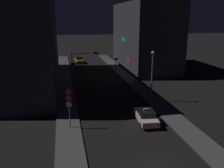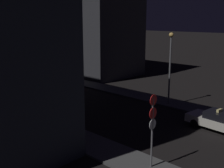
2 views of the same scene
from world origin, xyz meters
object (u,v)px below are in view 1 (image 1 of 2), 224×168
Objects in this scene: far_car at (79,60)px; traffic_light_left_kerb at (73,69)px; taxi at (146,116)px; street_lamp_near_block at (152,70)px; traffic_light_overhead at (83,59)px; traffic_light_right_kerb at (116,62)px; sign_pole_left at (69,104)px.

traffic_light_left_kerb reaches higher than far_car.
taxi reaches higher than far_car.
taxi is 1.02× the size of far_car.
street_lamp_near_block reaches higher than taxi.
traffic_light_overhead is 4.85m from traffic_light_left_kerb.
traffic_light_left_kerb reaches higher than traffic_light_right_kerb.
far_car is at bearing 83.21° from traffic_light_left_kerb.
traffic_light_left_kerb is at bearing 85.75° from sign_pole_left.
traffic_light_overhead is at bearing 115.98° from street_lamp_near_block.
taxi is at bearing -83.28° from far_car.
taxi is 22.37m from traffic_light_overhead.
sign_pole_left reaches higher than taxi.
traffic_light_overhead reaches higher than far_car.
traffic_light_right_kerb is 17.03m from street_lamp_near_block.
sign_pole_left is (-9.90, -22.86, 0.23)m from traffic_light_right_kerb.
taxi is 8.23m from sign_pole_left.
street_lamp_near_block is at bearing -76.82° from far_car.
taxi is at bearing -0.98° from sign_pole_left.
sign_pole_left is (-3.63, -36.98, 1.88)m from far_car.
street_lamp_near_block is at bearing -86.65° from traffic_light_right_kerb.
traffic_light_right_kerb is 0.49× the size of street_lamp_near_block.
far_car is at bearing 96.72° from taxi.
traffic_light_left_kerb is (-2.35, -19.75, 1.90)m from far_car.
taxi is 1.39× the size of traffic_light_right_kerb.
sign_pole_left reaches higher than far_car.
sign_pole_left reaches higher than traffic_light_left_kerb.
traffic_light_left_kerb is 0.55× the size of street_lamp_near_block.
taxi is 1.25× the size of traffic_light_left_kerb.
traffic_light_overhead is at bearing 81.28° from sign_pole_left.
street_lamp_near_block is (10.89, 5.97, 1.77)m from sign_pole_left.
sign_pole_left is at bearing -113.43° from traffic_light_right_kerb.
traffic_light_right_kerb is (6.60, 1.31, -1.16)m from traffic_light_overhead.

